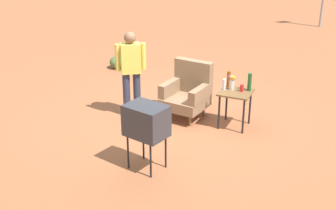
{
  "coord_description": "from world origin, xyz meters",
  "views": [
    {
      "loc": [
        3.14,
        -7.09,
        3.51
      ],
      "look_at": [
        0.35,
        -0.92,
        0.65
      ],
      "focal_mm": 47.08,
      "sensor_mm": 36.0,
      "label": 1
    }
  ],
  "objects": [
    {
      "name": "ground_plane",
      "position": [
        0.0,
        0.0,
        0.0
      ],
      "size": [
        60.0,
        60.0,
        0.0
      ],
      "primitive_type": "plane",
      "color": "#A05B38"
    },
    {
      "name": "armchair",
      "position": [
        0.28,
        0.15,
        0.5
      ],
      "size": [
        0.86,
        0.87,
        1.06
      ],
      "color": "brown",
      "rests_on": "ground"
    },
    {
      "name": "side_table",
      "position": [
        1.23,
        0.08,
        0.57
      ],
      "size": [
        0.56,
        0.56,
        0.68
      ],
      "color": "black",
      "rests_on": "ground"
    },
    {
      "name": "tv_on_stand",
      "position": [
        0.44,
        -1.89,
        0.78
      ],
      "size": [
        0.68,
        0.56,
        1.03
      ],
      "color": "black",
      "rests_on": "ground"
    },
    {
      "name": "person_standing",
      "position": [
        -0.71,
        -0.24,
        0.94
      ],
      "size": [
        0.48,
        0.39,
        1.64
      ],
      "color": "#2D3347",
      "rests_on": "ground"
    },
    {
      "name": "bottle_short_clear",
      "position": [
        1.0,
        0.09,
        0.78
      ],
      "size": [
        0.06,
        0.06,
        0.2
      ],
      "primitive_type": "cylinder",
      "color": "silver",
      "rests_on": "side_table"
    },
    {
      "name": "soda_can_red",
      "position": [
        1.32,
        0.14,
        0.74
      ],
      "size": [
        0.07,
        0.07,
        0.12
      ],
      "primitive_type": "cylinder",
      "color": "red",
      "rests_on": "side_table"
    },
    {
      "name": "bottle_wine_green",
      "position": [
        1.43,
        0.23,
        0.84
      ],
      "size": [
        0.07,
        0.07,
        0.32
      ],
      "primitive_type": "cylinder",
      "color": "#1E5623",
      "rests_on": "side_table"
    },
    {
      "name": "bottle_tall_amber",
      "position": [
        1.03,
        0.26,
        0.83
      ],
      "size": [
        0.07,
        0.07,
        0.3
      ],
      "primitive_type": "cylinder",
      "color": "brown",
      "rests_on": "side_table"
    },
    {
      "name": "flower_vase",
      "position": [
        1.13,
        0.15,
        0.83
      ],
      "size": [
        0.14,
        0.1,
        0.27
      ],
      "color": "silver",
      "rests_on": "side_table"
    },
    {
      "name": "shrub_near",
      "position": [
        -2.45,
        2.16,
        0.16
      ],
      "size": [
        0.41,
        0.41,
        0.31
      ],
      "primitive_type": "ellipsoid",
      "color": "#516B38",
      "rests_on": "ground"
    }
  ]
}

